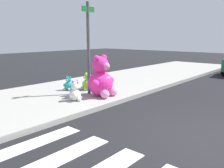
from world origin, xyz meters
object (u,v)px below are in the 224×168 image
plush_white (75,93)px  plush_lime (87,83)px  plush_lavender (75,89)px  plush_teal (68,85)px  plush_pink_large (101,80)px  sign_pole (88,46)px

plush_white → plush_lime: plush_lime is taller
plush_white → plush_lavender: (0.41, 0.50, -0.02)m
plush_teal → plush_pink_large: bearing=-84.3°
sign_pole → plush_teal: bearing=97.6°
plush_lime → plush_lavender: 1.02m
sign_pole → plush_lavender: size_ratio=5.62×
plush_pink_large → plush_lavender: plush_pink_large is taller
plush_lime → sign_pole: bearing=-126.6°
plush_teal → plush_white: bearing=-120.9°
plush_pink_large → plush_white: plush_pink_large is taller
sign_pole → plush_white: (-0.98, -0.38, -1.45)m
plush_pink_large → plush_lime: (0.36, 1.10, -0.30)m
sign_pole → plush_pink_large: 1.27m
plush_lavender → plush_white: bearing=-129.8°
plush_white → plush_lavender: 0.65m
plush_lime → plush_teal: (-0.52, 0.50, -0.05)m
sign_pole → plush_lime: bearing=53.4°
plush_pink_large → plush_lime: size_ratio=2.14×
plush_pink_large → plush_white: bearing=168.2°
sign_pole → plush_lavender: (-0.56, 0.11, -1.47)m
plush_pink_large → sign_pole: bearing=92.4°
plush_pink_large → plush_lime: 1.20m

